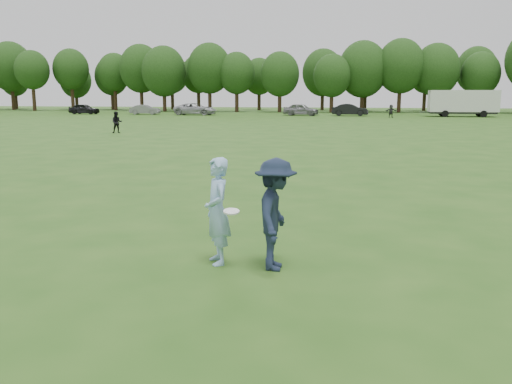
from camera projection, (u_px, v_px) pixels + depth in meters
ground at (275, 269)px, 9.08m from camera, size 200.00×200.00×0.00m
thrower at (217, 211)px, 9.24m from camera, size 0.70×0.80×1.84m
defender at (275, 214)px, 8.93m from camera, size 0.71×1.22×1.87m
player_far_a at (117, 122)px, 39.34m from camera, size 0.90×0.80×1.56m
player_far_d at (391, 111)px, 63.46m from camera, size 1.48×0.75×1.53m
car_a at (84, 109)px, 73.94m from camera, size 4.19×1.83×1.41m
car_b at (145, 110)px, 72.27m from camera, size 4.04×1.69×1.30m
car_c at (195, 109)px, 71.04m from camera, size 5.63×2.73×1.54m
car_e at (301, 110)px, 69.03m from camera, size 4.71×2.42×1.53m
car_f at (350, 110)px, 68.19m from camera, size 4.61×1.77×1.50m
disc_in_play at (231, 211)px, 8.91m from camera, size 0.31×0.31×0.08m
cargo_trailer at (463, 102)px, 65.71m from camera, size 9.00×2.75×3.20m
treeline at (363, 70)px, 82.00m from camera, size 130.35×18.39×11.74m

